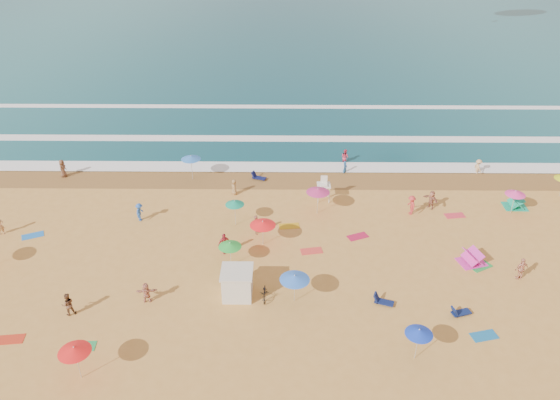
{
  "coord_description": "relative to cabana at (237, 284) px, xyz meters",
  "views": [
    {
      "loc": [
        0.49,
        -34.3,
        25.21
      ],
      "look_at": [
        0.09,
        6.0,
        1.5
      ],
      "focal_mm": 35.0,
      "sensor_mm": 36.0,
      "label": 1
    }
  ],
  "objects": [
    {
      "name": "cabana_roof",
      "position": [
        0.0,
        0.0,
        1.06
      ],
      "size": [
        2.2,
        2.2,
        0.12
      ],
      "primitive_type": "cube",
      "color": "silver",
      "rests_on": "cabana"
    },
    {
      "name": "bicycle",
      "position": [
        1.9,
        -0.3,
        -0.55
      ],
      "size": [
        0.61,
        1.73,
        0.91
      ],
      "primitive_type": "imported",
      "rotation": [
        0.0,
        0.0,
        -0.0
      ],
      "color": "black",
      "rests_on": "ground"
    },
    {
      "name": "popup_tents",
      "position": [
        20.69,
        8.12,
        -0.4
      ],
      "size": [
        8.48,
        10.15,
        1.2
      ],
      "color": "#E833B2",
      "rests_on": "ground"
    },
    {
      "name": "cabana",
      "position": [
        0.0,
        0.0,
        0.0
      ],
      "size": [
        2.0,
        2.0,
        2.0
      ],
      "primitive_type": "cube",
      "color": "silver",
      "rests_on": "ground"
    },
    {
      "name": "surf_foam",
      "position": [
        2.77,
        26.0,
        -0.9
      ],
      "size": [
        200.0,
        18.7,
        0.05
      ],
      "color": "white",
      "rests_on": "ground"
    },
    {
      "name": "loungers",
      "position": [
        10.89,
        1.07,
        -0.83
      ],
      "size": [
        56.12,
        28.23,
        0.34
      ],
      "color": "#0F1D4C",
      "rests_on": "ground"
    },
    {
      "name": "beach_umbrellas",
      "position": [
        1.44,
        4.68,
        1.12
      ],
      "size": [
        59.54,
        26.52,
        0.81
      ],
      "color": "orange",
      "rests_on": "ground"
    },
    {
      "name": "wet_sand",
      "position": [
        2.77,
        17.18,
        -0.99
      ],
      "size": [
        220.0,
        220.0,
        0.0
      ],
      "primitive_type": "plane",
      "color": "olive",
      "rests_on": "ground"
    },
    {
      "name": "towels",
      "position": [
        5.4,
        2.94,
        -0.98
      ],
      "size": [
        43.65,
        16.71,
        0.03
      ],
      "color": "red",
      "rests_on": "ground"
    },
    {
      "name": "ground",
      "position": [
        2.77,
        4.68,
        -1.0
      ],
      "size": [
        220.0,
        220.0,
        0.0
      ],
      "primitive_type": "plane",
      "color": "gold",
      "rests_on": "ground"
    },
    {
      "name": "lifeguard_stand",
      "position": [
        6.76,
        13.28,
        0.05
      ],
      "size": [
        1.2,
        1.2,
        2.1
      ],
      "primitive_type": null,
      "color": "white",
      "rests_on": "ground"
    },
    {
      "name": "beachgoers",
      "position": [
        2.43,
        9.6,
        -0.2
      ],
      "size": [
        47.75,
        24.03,
        2.05
      ],
      "color": "#C9324C",
      "rests_on": "ground"
    },
    {
      "name": "ocean",
      "position": [
        2.77,
        88.68,
        -1.0
      ],
      "size": [
        220.0,
        140.0,
        0.18
      ],
      "primitive_type": "cube",
      "color": "#0C4756",
      "rests_on": "ground"
    }
  ]
}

